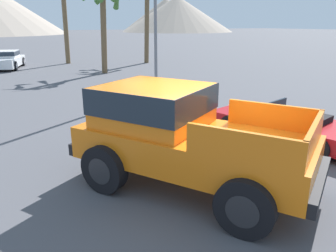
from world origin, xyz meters
TOP-DOWN VIEW (x-y plane):
  - ground_plane at (0.00, 0.00)m, footprint 320.00×320.00m
  - orange_pickup_truck at (-0.50, -0.05)m, footprint 4.09×5.04m
  - red_convertible_car at (3.50, 0.75)m, footprint 2.70×4.36m
  - parked_car_white at (-2.24, 21.34)m, footprint 2.99×4.77m
  - palm_tree_tall at (8.22, 19.55)m, footprint 2.82×2.98m
  - palm_tree_short at (3.31, 15.57)m, footprint 2.84×2.75m

SIDE VIEW (x-z plane):
  - ground_plane at x=0.00m, z-range 0.00..0.00m
  - red_convertible_car at x=3.50m, z-range -0.12..0.90m
  - parked_car_white at x=-2.24m, z-range 0.01..1.26m
  - orange_pickup_truck at x=-0.50m, z-range 0.14..2.11m
  - palm_tree_short at x=3.31m, z-range 1.41..7.02m
  - palm_tree_tall at x=8.22m, z-range 1.64..8.03m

